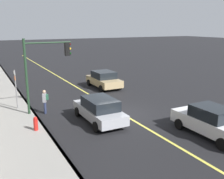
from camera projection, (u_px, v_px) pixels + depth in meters
name	position (u px, v px, depth m)	size (l,w,h in m)	color
ground	(122.00, 114.00, 17.45)	(200.00, 200.00, 0.00)	black
sidewalk_slab	(12.00, 132.00, 14.28)	(80.00, 3.62, 0.15)	gray
curb_edge	(44.00, 127.00, 15.06)	(80.00, 0.16, 0.15)	slate
lane_stripe_center	(122.00, 114.00, 17.45)	(80.00, 0.16, 0.01)	#D8CC4C
car_tan	(104.00, 79.00, 24.73)	(4.26, 2.12, 1.57)	tan
car_silver	(99.00, 109.00, 15.91)	(4.46, 1.92, 1.52)	#A8AAB2
car_white	(211.00, 121.00, 13.84)	(4.48, 1.89, 1.62)	silver
pedestrian_with_backpack	(45.00, 100.00, 17.38)	(0.44, 0.45, 1.62)	#262D4C
traffic_light_mast	(45.00, 63.00, 16.84)	(0.28, 3.10, 5.01)	#1E3823
street_sign_post	(16.00, 87.00, 17.82)	(0.60, 0.08, 2.86)	slate
fire_hydrant	(36.00, 125.00, 14.30)	(0.24, 0.24, 0.94)	red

